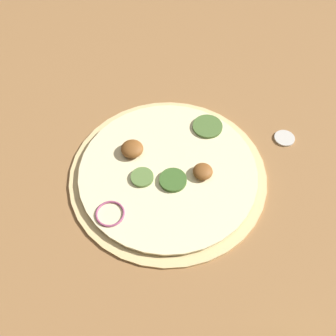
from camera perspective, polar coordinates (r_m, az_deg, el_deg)
name	(u,v)px	position (r m, az deg, el deg)	size (l,w,h in m)	color
ground_plane	(168,175)	(0.61, 0.00, -1.00)	(3.00, 3.00, 0.00)	olive
pizza	(168,172)	(0.61, -0.03, -0.59)	(0.30, 0.30, 0.03)	#D6B77A
loose_cap	(286,139)	(0.68, 16.72, 4.03)	(0.03, 0.03, 0.01)	beige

